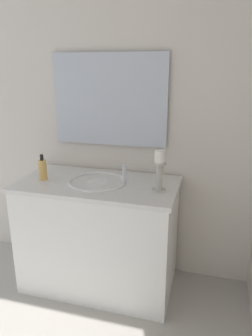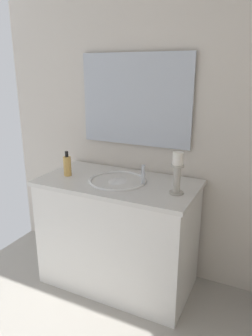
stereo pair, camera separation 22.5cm
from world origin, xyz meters
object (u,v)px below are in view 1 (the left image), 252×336
vanity_cabinet (99,235)px  sink_basin (98,187)px  candle_holder_tall (159,170)px  soap_bottle (43,169)px  mirror (109,100)px

vanity_cabinet → sink_basin: bearing=90.0°
candle_holder_tall → soap_bottle: bearing=-89.6°
vanity_cabinet → candle_holder_tall: 0.69m
sink_basin → candle_holder_tall: bearing=84.0°
candle_holder_tall → soap_bottle: 0.82m
mirror → candle_holder_tall: 0.66m
vanity_cabinet → soap_bottle: size_ratio=6.12×
sink_basin → candle_holder_tall: 0.47m
sink_basin → candle_holder_tall: size_ratio=1.52×
sink_basin → vanity_cabinet: bearing=-90.0°
vanity_cabinet → mirror: bearing=180.0°
vanity_cabinet → soap_bottle: soap_bottle is taller
mirror → vanity_cabinet: bearing=-0.0°
vanity_cabinet → sink_basin: (-0.00, 0.00, 0.36)m
soap_bottle → sink_basin: bearing=97.6°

